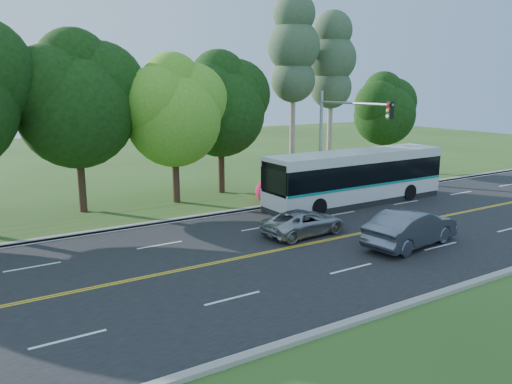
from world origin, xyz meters
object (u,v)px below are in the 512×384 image
suv (304,222)px  traffic_signal (341,130)px  sedan (411,228)px  transit_bus (356,178)px

suv → traffic_signal: bearing=-59.0°
traffic_signal → sedan: (-2.62, -8.09, -3.79)m
transit_bus → suv: size_ratio=2.83×
sedan → transit_bus: bearing=-34.5°
traffic_signal → transit_bus: 3.24m
transit_bus → sedan: transit_bus is taller
transit_bus → traffic_signal: bearing=164.0°
traffic_signal → sedan: traffic_signal is taller
sedan → suv: (-3.11, 4.04, -0.24)m
transit_bus → suv: transit_bus is taller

